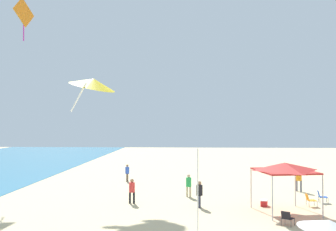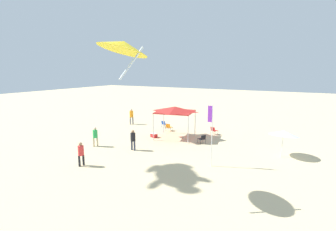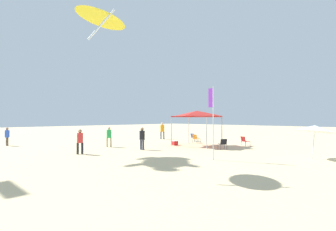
# 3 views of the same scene
# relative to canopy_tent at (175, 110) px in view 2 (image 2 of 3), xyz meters

# --- Properties ---
(ground) EXTENTS (120.00, 120.00, 0.10)m
(ground) POSITION_rel_canopy_tent_xyz_m (0.27, -0.31, -2.78)
(ground) COLOR beige
(canopy_tent) EXTENTS (3.89, 3.68, 3.02)m
(canopy_tent) POSITION_rel_canopy_tent_xyz_m (0.00, 0.00, 0.00)
(canopy_tent) COLOR #B7B7BC
(canopy_tent) RESTS_ON ground
(beach_umbrella) EXTENTS (2.18, 2.19, 2.15)m
(beach_umbrella) POSITION_rel_canopy_tent_xyz_m (-9.58, 0.88, -0.93)
(beach_umbrella) COLOR silver
(beach_umbrella) RESTS_ON ground
(folding_chair_near_cooler) EXTENTS (0.56, 0.65, 0.82)m
(folding_chair_near_cooler) POSITION_rel_canopy_tent_xyz_m (1.81, -2.06, -2.26)
(folding_chair_near_cooler) COLOR black
(folding_chair_near_cooler) RESTS_ON ground
(folding_chair_right_of_tent) EXTENTS (0.68, 0.75, 0.82)m
(folding_chair_right_of_tent) POSITION_rel_canopy_tent_xyz_m (-2.90, -2.86, -2.26)
(folding_chair_right_of_tent) COLOR black
(folding_chair_right_of_tent) RESTS_ON ground
(folding_chair_facing_ocean) EXTENTS (0.62, 0.70, 0.82)m
(folding_chair_facing_ocean) POSITION_rel_canopy_tent_xyz_m (3.01, -3.21, -2.26)
(folding_chair_facing_ocean) COLOR black
(folding_chair_facing_ocean) RESTS_ON ground
(folding_chair_left_of_tent) EXTENTS (0.81, 0.78, 0.82)m
(folding_chair_left_of_tent) POSITION_rel_canopy_tent_xyz_m (-3.05, 0.66, -2.26)
(folding_chair_left_of_tent) COLOR black
(folding_chair_left_of_tent) RESTS_ON ground
(cooler_box) EXTENTS (0.71, 0.57, 0.40)m
(cooler_box) POSITION_rel_canopy_tent_xyz_m (1.83, 0.88, -2.53)
(cooler_box) COLOR red
(cooler_box) RESTS_ON ground
(banner_flag) EXTENTS (0.36, 0.06, 4.24)m
(banner_flag) POSITION_rel_canopy_tent_xyz_m (-5.51, 5.40, -0.19)
(banner_flag) COLOR silver
(banner_flag) RESTS_ON ground
(person_kite_handler) EXTENTS (0.45, 0.40, 1.69)m
(person_kite_handler) POSITION_rel_canopy_tent_xyz_m (1.18, 5.11, -1.74)
(person_kite_handler) COLOR #33384C
(person_kite_handler) RESTS_ON ground
(person_by_tent) EXTENTS (0.40, 0.40, 1.66)m
(person_by_tent) POSITION_rel_canopy_tent_xyz_m (4.63, 5.78, -1.75)
(person_by_tent) COLOR #C6B28C
(person_by_tent) RESTS_ON ground
(person_watching_sky) EXTENTS (0.39, 0.43, 1.66)m
(person_watching_sky) POSITION_rel_canopy_tent_xyz_m (2.19, 9.62, -1.76)
(person_watching_sky) COLOR black
(person_watching_sky) RESTS_ON ground
(person_near_umbrella) EXTENTS (0.45, 0.46, 1.87)m
(person_near_umbrella) POSITION_rel_canopy_tent_xyz_m (7.34, -2.95, -1.63)
(person_near_umbrella) COLOR slate
(person_near_umbrella) RESTS_ON ground
(kite_delta_yellow) EXTENTS (3.54, 3.55, 2.19)m
(kite_delta_yellow) POSITION_rel_canopy_tent_xyz_m (-2.82, 11.06, 4.89)
(kite_delta_yellow) COLOR yellow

